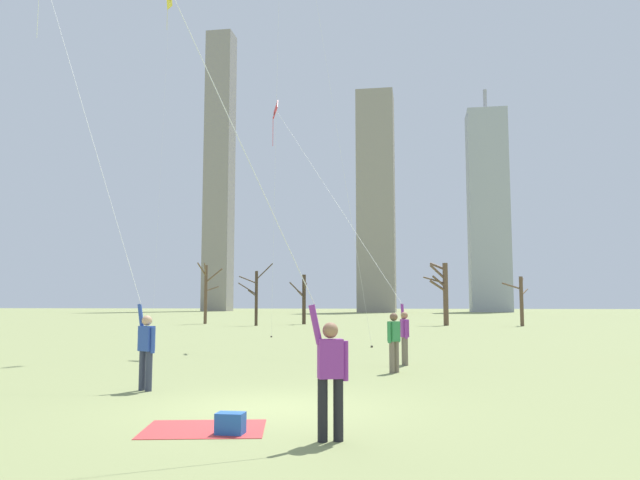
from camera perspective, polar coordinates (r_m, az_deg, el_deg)
The scene contains 15 objects.
ground_plane at distance 11.55m, azimuth -4.95°, elevation -15.25°, with size 400.00×400.00×0.00m, color #848E56.
kite_flyer_foreground_left_red at distance 20.29m, azimuth 5.65°, elevation -4.89°, with size 6.34×8.56×11.34m.
kite_flyer_midfield_left_white at distance 15.12m, azimuth -17.74°, elevation -2.25°, with size 6.36×4.87×12.78m.
kite_flyer_far_back_orange at distance 9.59m, azimuth -9.73°, elevation 11.59°, with size 10.14×0.89×21.69m.
bystander_watching_nearby at distance 17.12m, azimuth 6.87°, elevation -9.12°, with size 0.35×0.44×1.62m.
distant_kite_low_near_trees_yellow at distance 52.44m, azimuth -13.88°, elevation 18.92°, with size 1.87×5.92×26.24m.
picnic_spot at distance 9.55m, azimuth -9.35°, elevation -16.62°, with size 2.05×1.74×0.31m.
bare_tree_rightmost at distance 53.46m, azimuth 11.40°, elevation -4.57°, with size 2.09×1.81×5.42m.
bare_tree_left_of_center at distance 53.78m, azimuth 18.13°, elevation -5.13°, with size 2.39×2.40×4.09m.
bare_tree_far_right_edge at distance 52.23m, azimuth -5.97°, elevation -5.13°, with size 2.81×1.51×5.27m.
bare_tree_center at distance 57.71m, azimuth -10.51°, elevation -4.62°, with size 1.96×1.81×5.55m.
bare_tree_right_of_center at distance 55.64m, azimuth -1.53°, elevation -5.36°, with size 1.60×2.50×4.46m.
skyline_short_annex at distance 129.06m, azimuth 5.22°, elevation 3.58°, with size 7.64×7.96×46.06m.
skyline_tall_tower at distance 152.99m, azimuth -9.31°, elevation 6.46°, with size 6.30×5.63×68.74m.
skyline_slender_spire at distance 137.34m, azimuth 15.32°, elevation 2.65°, with size 8.30×8.31×48.61m.
Camera 1 is at (2.77, -11.06, 1.89)m, focal length 34.52 mm.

